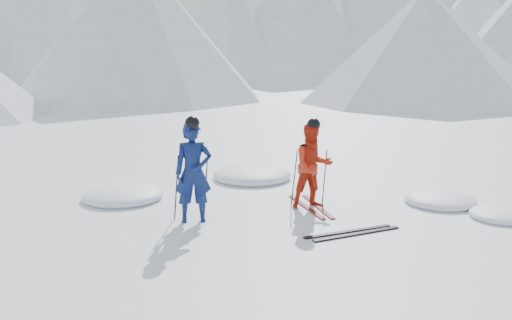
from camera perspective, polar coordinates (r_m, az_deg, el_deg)
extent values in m
plane|color=white|center=(10.21, 10.73, -6.19)|extent=(160.00, 160.00, 0.00)
cone|color=#B2BCD1|center=(60.31, -13.46, 14.04)|extent=(17.69, 17.69, 11.93)
cone|color=#B2BCD1|center=(53.18, -2.93, 14.12)|extent=(19.63, 19.63, 10.85)
cone|color=#B2BCD1|center=(57.49, 4.02, 15.57)|extent=(23.31, 23.31, 14.15)
cone|color=#B2BCD1|center=(59.60, 13.81, 15.48)|extent=(28.94, 28.94, 14.88)
cone|color=silver|center=(65.04, 22.07, 12.81)|extent=(24.45, 24.45, 10.76)
cone|color=#B2BCD1|center=(32.99, 17.13, 11.40)|extent=(14.00, 14.00, 6.50)
cone|color=#B2BCD1|center=(34.98, -12.51, 13.67)|extent=(16.00, 16.00, 9.00)
imported|color=#0D1B4F|center=(9.78, -6.62, -1.31)|extent=(0.67, 0.45, 1.82)
imported|color=red|center=(10.64, 5.99, -0.65)|extent=(0.85, 0.68, 1.67)
cylinder|color=black|center=(9.98, -8.37, -2.89)|extent=(0.12, 0.09, 1.21)
cylinder|color=black|center=(10.12, -5.30, -2.61)|extent=(0.12, 0.07, 1.21)
cylinder|color=black|center=(10.85, 4.05, -1.89)|extent=(0.11, 0.09, 1.11)
cylinder|color=black|center=(10.93, 7.22, -1.85)|extent=(0.11, 0.08, 1.11)
cube|color=black|center=(10.81, 5.29, -4.94)|extent=(0.25, 1.70, 0.03)
cube|color=black|center=(10.88, 6.51, -4.86)|extent=(0.13, 1.70, 0.03)
cube|color=black|center=(9.49, 9.68, -7.43)|extent=(1.69, 0.41, 0.03)
cube|color=black|center=(9.40, 10.59, -7.66)|extent=(1.68, 0.47, 0.03)
ellipsoid|color=white|center=(11.73, -13.81, -3.99)|extent=(1.68, 1.68, 0.37)
ellipsoid|color=white|center=(11.69, 18.78, -4.33)|extent=(1.42, 1.42, 0.31)
ellipsoid|color=white|center=(13.14, -0.41, -1.97)|extent=(1.90, 1.90, 0.42)
ellipsoid|color=white|center=(11.11, 24.29, -5.57)|extent=(1.11, 1.11, 0.25)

